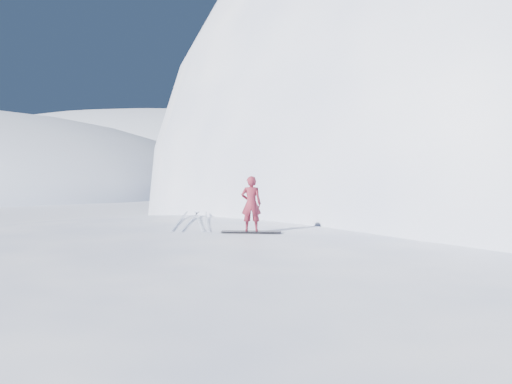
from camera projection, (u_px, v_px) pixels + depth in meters
The scene contains 8 objects.
ground at pixel (147, 333), 12.87m from camera, with size 400.00×400.00×0.00m, color white.
near_ridge at pixel (212, 302), 15.69m from camera, with size 36.00×28.00×4.80m, color white.
peak_shoulder at pixel (413, 234), 31.26m from camera, with size 28.00×24.00×18.00m, color white.
far_ridge_c at pixel (150, 182), 127.18m from camera, with size 140.00×90.00×36.00m, color white.
wind_bumps at pixel (155, 308), 15.04m from camera, with size 16.00×14.40×1.00m.
snowboard at pixel (251, 232), 14.29m from camera, with size 1.72×0.32×0.03m, color black.
snowboarder at pixel (251, 204), 14.25m from camera, with size 0.58×0.38×1.58m, color maroon.
board_tracks at pixel (194, 220), 17.41m from camera, with size 2.37×5.92×0.04m.
Camera 1 is at (4.53, -12.14, 4.33)m, focal length 35.00 mm.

